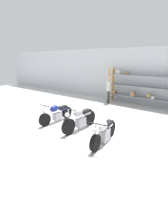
{
  "coord_description": "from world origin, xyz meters",
  "views": [
    {
      "loc": [
        4.54,
        -5.13,
        2.88
      ],
      "look_at": [
        0.0,
        0.4,
        0.7
      ],
      "focal_mm": 28.0,
      "sensor_mm": 36.0,
      "label": 1
    }
  ],
  "objects": [
    {
      "name": "back_wall",
      "position": [
        0.0,
        6.09,
        1.8
      ],
      "size": [
        30.0,
        0.08,
        3.6
      ],
      "color": "silver",
      "rests_on": "ground_plane"
    },
    {
      "name": "shelving_rack",
      "position": [
        0.4,
        5.73,
        1.19
      ],
      "size": [
        4.86,
        0.63,
        2.31
      ],
      "color": "orange",
      "rests_on": "ground_plane"
    },
    {
      "name": "motorcycle_blue",
      "position": [
        -1.47,
        0.11,
        0.41
      ],
      "size": [
        0.58,
        2.02,
        0.95
      ],
      "rotation": [
        0.0,
        0.0,
        -1.54
      ],
      "color": "black",
      "rests_on": "ground_plane"
    },
    {
      "name": "motorcycle_white",
      "position": [
        1.47,
        -0.28,
        0.4
      ],
      "size": [
        0.7,
        1.96,
        0.95
      ],
      "rotation": [
        0.0,
        0.0,
        -1.4
      ],
      "color": "black",
      "rests_on": "ground_plane"
    },
    {
      "name": "person_browsing",
      "position": [
        -1.54,
        4.88,
        1.01
      ],
      "size": [
        0.41,
        0.41,
        1.71
      ],
      "rotation": [
        0.0,
        0.0,
        3.48
      ],
      "color": "#38332D",
      "rests_on": "ground_plane"
    },
    {
      "name": "motorcycle_silver",
      "position": [
        -0.0,
        0.12,
        0.46
      ],
      "size": [
        0.74,
        2.07,
        1.06
      ],
      "rotation": [
        0.0,
        0.0,
        -1.55
      ],
      "color": "black",
      "rests_on": "ground_plane"
    },
    {
      "name": "ground_plane",
      "position": [
        0.0,
        0.0,
        0.0
      ],
      "size": [
        30.0,
        30.0,
        0.0
      ],
      "primitive_type": "plane",
      "color": "silver"
    }
  ]
}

